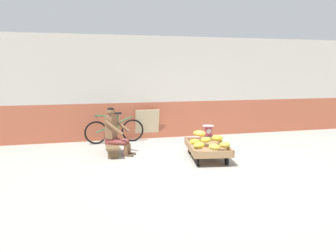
% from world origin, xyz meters
% --- Properties ---
extents(ground_plane, '(80.00, 80.00, 0.00)m').
position_xyz_m(ground_plane, '(0.00, 0.00, 0.00)').
color(ground_plane, '#A39E93').
extents(back_wall, '(16.00, 0.30, 2.97)m').
position_xyz_m(back_wall, '(0.00, 3.28, 1.49)').
color(back_wall, '#A35138').
rests_on(back_wall, ground).
extents(banana_cart, '(1.04, 1.55, 0.36)m').
position_xyz_m(banana_cart, '(0.18, 0.63, 0.24)').
color(banana_cart, '#8E6B47').
rests_on(banana_cart, ground).
extents(banana_pile, '(0.92, 1.12, 0.26)m').
position_xyz_m(banana_pile, '(0.15, 0.52, 0.47)').
color(banana_pile, yellow).
rests_on(banana_pile, banana_cart).
extents(low_bench, '(0.31, 1.10, 0.27)m').
position_xyz_m(low_bench, '(-1.91, 1.56, 0.20)').
color(low_bench, brown).
rests_on(low_bench, ground).
extents(vendor_seated, '(0.74, 0.64, 1.14)m').
position_xyz_m(vendor_seated, '(-1.84, 1.52, 0.57)').
color(vendor_seated, brown).
rests_on(vendor_seated, ground).
extents(plastic_crate, '(0.36, 0.28, 0.30)m').
position_xyz_m(plastic_crate, '(0.58, 1.62, 0.15)').
color(plastic_crate, red).
rests_on(plastic_crate, ground).
extents(weighing_scale, '(0.30, 0.30, 0.29)m').
position_xyz_m(weighing_scale, '(0.58, 1.62, 0.45)').
color(weighing_scale, '#28282D').
rests_on(weighing_scale, plastic_crate).
extents(bicycle_near_left, '(1.66, 0.48, 0.86)m').
position_xyz_m(bicycle_near_left, '(-1.75, 2.79, 0.35)').
color(bicycle_near_left, black).
rests_on(bicycle_near_left, ground).
extents(sign_board, '(0.70, 0.23, 0.88)m').
position_xyz_m(sign_board, '(-0.77, 3.08, 0.44)').
color(sign_board, '#C6B289').
rests_on(sign_board, ground).
extents(shopping_bag, '(0.18, 0.12, 0.24)m').
position_xyz_m(shopping_bag, '(0.49, 1.13, 0.12)').
color(shopping_bag, '#3370B7').
rests_on(shopping_bag, ground).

